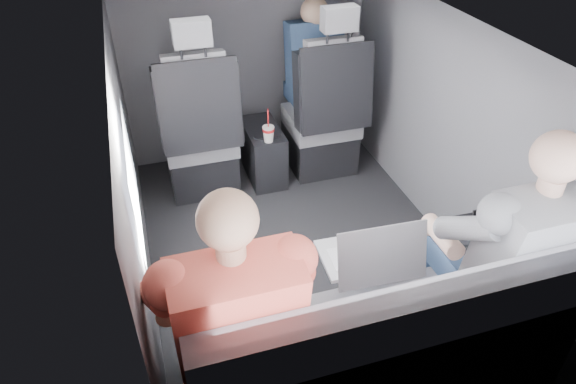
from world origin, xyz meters
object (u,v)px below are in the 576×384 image
object	(u,v)px
front_seat_right	(324,122)
laptop_black	(490,230)
passenger_rear_right	(503,253)
passenger_front_right	(313,63)
rear_bench	(381,355)
laptop_white	(210,283)
front_seat_left	(200,140)
soda_cup	(268,133)
center_console	(263,152)
passenger_rear_left	(232,317)
laptop_silver	(370,255)

from	to	relation	value
front_seat_right	laptop_black	size ratio (longest dim) A/B	3.43
passenger_rear_right	passenger_front_right	xyz separation A→B (m)	(-0.13, 2.07, 0.09)
front_seat_right	passenger_rear_right	distance (m)	1.83
rear_bench	laptop_white	world-z (taller)	rear_bench
front_seat_left	rear_bench	xyz separation A→B (m)	(0.45, -1.90, -0.09)
rear_bench	laptop_white	size ratio (longest dim) A/B	4.04
front_seat_right	soda_cup	xyz separation A→B (m)	(-0.46, -0.15, 0.06)
laptop_white	laptop_black	distance (m)	1.28
center_console	rear_bench	xyz separation A→B (m)	(-0.00, -1.94, 0.11)
passenger_rear_left	front_seat_left	bearing A→B (deg)	85.18
rear_bench	passenger_front_right	world-z (taller)	passenger_front_right
laptop_silver	center_console	bearing A→B (deg)	91.32
soda_cup	laptop_silver	world-z (taller)	laptop_silver
front_seat_right	laptop_white	xyz separation A→B (m)	(-1.10, -1.60, 0.24)
passenger_front_right	laptop_white	bearing A→B (deg)	-120.58
soda_cup	front_seat_left	bearing A→B (deg)	160.82
laptop_silver	laptop_black	size ratio (longest dim) A/B	1.07
laptop_white	passenger_rear_left	distance (m)	0.22
front_seat_left	rear_bench	world-z (taller)	front_seat_left
laptop_white	passenger_front_right	xyz separation A→B (m)	(1.10, 1.85, 0.11)
passenger_rear_left	passenger_front_right	bearing A→B (deg)	63.03
laptop_black	passenger_rear_left	size ratio (longest dim) A/B	0.29
laptop_silver	passenger_rear_right	bearing A→B (deg)	-17.95
soda_cup	laptop_silver	xyz separation A→B (m)	(0.05, -1.48, 0.18)
front_seat_left	center_console	distance (m)	0.49
soda_cup	passenger_front_right	xyz separation A→B (m)	(0.46, 0.41, 0.29)
center_console	rear_bench	bearing A→B (deg)	-90.00
soda_cup	passenger_rear_right	xyz separation A→B (m)	(0.59, -1.65, 0.19)
laptop_white	passenger_front_right	size ratio (longest dim) A/B	0.51
passenger_front_right	front_seat_right	bearing A→B (deg)	-89.72
front_seat_right	soda_cup	world-z (taller)	front_seat_right
laptop_black	rear_bench	bearing A→B (deg)	-157.91
front_seat_left	passenger_front_right	xyz separation A→B (m)	(0.90, 0.26, 0.35)
passenger_rear_right	rear_bench	bearing A→B (deg)	-170.73
soda_cup	laptop_silver	bearing A→B (deg)	-88.21
soda_cup	laptop_white	distance (m)	1.59
center_console	laptop_silver	xyz separation A→B (m)	(0.04, -1.67, 0.44)
rear_bench	laptop_silver	distance (m)	0.43
front_seat_left	laptop_silver	world-z (taller)	front_seat_left
soda_cup	passenger_rear_left	xyz separation A→B (m)	(-0.59, -1.65, 0.19)
front_seat_right	passenger_rear_right	xyz separation A→B (m)	(0.13, -1.81, 0.25)
soda_cup	center_console	bearing A→B (deg)	87.67
laptop_silver	soda_cup	bearing A→B (deg)	91.79
soda_cup	laptop_black	world-z (taller)	laptop_black
passenger_rear_right	soda_cup	bearing A→B (deg)	109.48
rear_bench	soda_cup	xyz separation A→B (m)	(-0.01, 1.75, 0.15)
front_seat_right	laptop_black	world-z (taller)	front_seat_right
front_seat_left	laptop_white	distance (m)	1.63
front_seat_left	front_seat_right	distance (m)	0.90
front_seat_right	laptop_silver	xyz separation A→B (m)	(-0.41, -1.63, 0.24)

